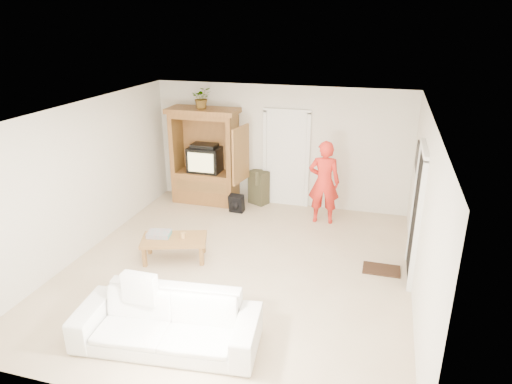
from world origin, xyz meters
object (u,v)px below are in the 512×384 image
at_px(armoire, 206,162).
at_px(coffee_table, 174,241).
at_px(man, 324,182).
at_px(sofa, 167,322).

distance_m(armoire, coffee_table, 2.75).
height_order(man, sofa, man).
bearing_deg(man, armoire, -12.42).
relative_size(man, sofa, 0.74).
relative_size(armoire, sofa, 0.92).
relative_size(man, coffee_table, 1.40).
xyz_separation_m(sofa, coffee_table, (-0.86, 2.02, 0.02)).
bearing_deg(armoire, sofa, -74.21).
bearing_deg(sofa, man, 66.45).
relative_size(sofa, coffee_table, 1.89).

